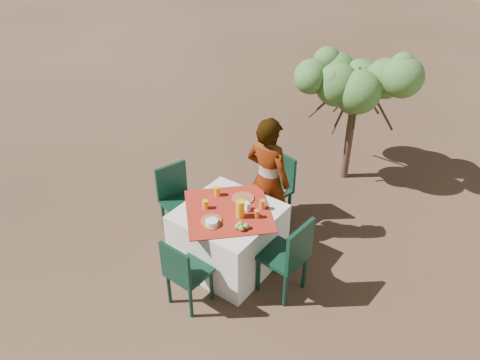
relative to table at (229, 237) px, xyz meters
name	(u,v)px	position (x,y,z in m)	size (l,w,h in m)	color
ground	(269,283)	(0.59, -0.02, -0.38)	(160.00, 160.00, 0.00)	#362118
table	(229,237)	(0.00, 0.00, 0.00)	(1.30, 1.30, 0.76)	silver
chair_far	(276,185)	(-0.04, 1.06, 0.13)	(0.51, 0.51, 0.93)	black
chair_near	(184,272)	(0.04, -0.80, 0.09)	(0.41, 0.41, 0.85)	black
chair_left	(177,196)	(-0.91, 0.12, 0.13)	(0.52, 0.52, 0.91)	black
chair_right	(289,255)	(0.81, 0.00, 0.16)	(0.48, 0.48, 0.96)	black
person	(268,180)	(0.06, 0.70, 0.44)	(0.60, 0.39, 1.64)	#8C6651
shrub_tree	(361,91)	(0.33, 2.60, 1.01)	(1.50, 1.47, 1.76)	#4A3525
plate_far	(243,198)	(0.00, 0.28, 0.39)	(0.26, 0.26, 0.01)	brown
plate_near	(211,220)	(-0.03, -0.26, 0.39)	(0.23, 0.23, 0.01)	brown
glass_far	(217,191)	(-0.28, 0.16, 0.44)	(0.07, 0.07, 0.11)	#F9A10F
glass_near	(205,204)	(-0.23, -0.12, 0.43)	(0.06, 0.06, 0.10)	#F9A10F
juice_pitcher	(240,209)	(0.18, -0.01, 0.48)	(0.09, 0.09, 0.21)	#F9A10F
bowl_plate	(212,225)	(0.02, -0.31, 0.39)	(0.18, 0.18, 0.01)	brown
white_bowl	(212,222)	(0.02, -0.31, 0.42)	(0.13, 0.13, 0.05)	white
jar_left	(257,214)	(0.33, 0.08, 0.43)	(0.06, 0.06, 0.09)	orange
jar_right	(262,204)	(0.28, 0.26, 0.44)	(0.07, 0.07, 0.11)	orange
napkin_holder	(247,206)	(0.17, 0.13, 0.43)	(0.08, 0.04, 0.10)	white
fruit_cluster	(241,226)	(0.31, -0.17, 0.42)	(0.13, 0.12, 0.07)	olive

